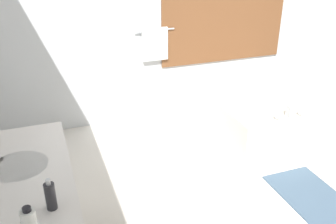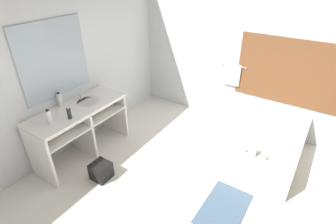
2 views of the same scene
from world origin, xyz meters
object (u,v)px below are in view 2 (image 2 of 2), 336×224
(water_bottle_2, at_px, (60,99))
(soap_dispenser, at_px, (69,113))
(bathtub, at_px, (265,143))
(water_bottle_1, at_px, (49,117))
(waste_bin, at_px, (101,171))

(water_bottle_2, distance_m, soap_dispenser, 0.46)
(bathtub, distance_m, water_bottle_1, 3.25)
(waste_bin, bearing_deg, water_bottle_2, 168.83)
(bathtub, xyz_separation_m, soap_dispenser, (-2.36, -1.77, 0.67))
(water_bottle_1, relative_size, water_bottle_2, 1.02)
(water_bottle_2, bearing_deg, water_bottle_1, -52.21)
(water_bottle_1, distance_m, waste_bin, 1.06)
(water_bottle_2, relative_size, waste_bin, 0.85)
(water_bottle_2, bearing_deg, bathtub, 29.92)
(bathtub, height_order, soap_dispenser, soap_dispenser)
(bathtub, xyz_separation_m, water_bottle_1, (-2.46, -2.02, 0.69))
(water_bottle_2, xyz_separation_m, waste_bin, (0.91, -0.18, -0.84))
(water_bottle_2, bearing_deg, waste_bin, -11.17)
(water_bottle_1, distance_m, water_bottle_2, 0.53)
(bathtub, height_order, water_bottle_1, water_bottle_1)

